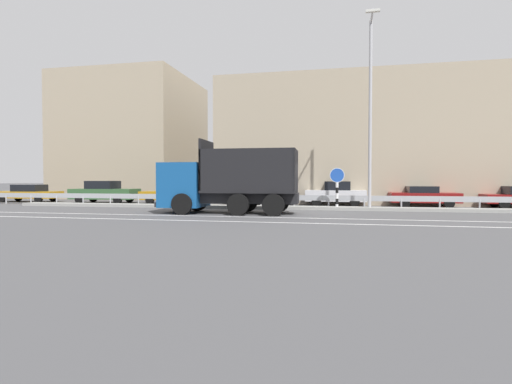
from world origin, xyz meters
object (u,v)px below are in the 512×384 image
Objects in this scene: dump_truck at (213,187)px; median_road_sign at (337,187)px; parked_car_4 at (262,193)px; church_tower at (461,138)px; parked_car_3 at (174,193)px; parked_car_1 at (28,193)px; parked_car_5 at (336,194)px; parked_car_6 at (423,196)px; parked_car_2 at (105,192)px; street_lamp_1 at (370,107)px.

median_road_sign is at bearing -62.63° from dump_truck.
church_tower is at bearing -40.42° from parked_car_4.
parked_car_3 is (-5.12, 6.98, -0.60)m from dump_truck.
parked_car_1 is (-17.14, 6.96, -0.65)m from dump_truck.
parked_car_1 is at bearing 88.73° from parked_car_3.
parked_car_6 is at bearing -93.32° from parked_car_5.
parked_car_5 is at bearing -93.43° from parked_car_1.
parked_car_1 is at bearing -148.97° from church_tower.
parked_car_2 is 1.25× the size of parked_car_5.
parked_car_3 is (-13.10, 3.70, -4.94)m from street_lamp_1.
church_tower is at bearing 65.66° from street_lamp_1.
dump_truck is at bearing -59.23° from parked_car_6.
street_lamp_1 is 2.25× the size of parked_car_4.
parked_car_3 reaches higher than parked_car_1.
parked_car_6 is (10.29, -0.19, -0.10)m from parked_car_4.
parked_car_6 is (28.59, -0.05, -0.00)m from parked_car_1.
church_tower reaches higher than parked_car_2.
parked_car_2 reaches higher than parked_car_3.
dump_truck reaches higher than parked_car_1.
parked_car_2 is 1.19× the size of parked_car_6.
street_lamp_1 is 9.22m from parked_car_4.
church_tower reaches higher than median_road_sign.
parked_car_2 is 11.65m from parked_car_4.
church_tower is at bearing 123.50° from parked_car_2.
dump_truck reaches higher than parked_car_6.
parked_car_4 is 0.33× the size of church_tower.
parked_car_1 is 12.02m from parked_car_3.
street_lamp_1 is 2.15× the size of parked_car_2.
median_road_sign is (6.21, 3.49, -0.04)m from dump_truck.
dump_truck is at bearing -124.05° from church_tower.
street_lamp_1 is 28.34m from church_tower.
parked_car_4 is 10.29m from parked_car_6.
parked_car_4 is at bearing -130.05° from church_tower.
parked_car_2 is 21.93m from parked_car_6.
median_road_sign is at bearing 173.24° from street_lamp_1.
parked_car_2 is (-10.48, 6.74, -0.53)m from dump_truck.
parked_car_2 is at bearing 91.12° from parked_car_3.
street_lamp_1 is 25.87m from parked_car_1.
parked_car_5 is (6.13, 7.21, -0.54)m from dump_truck.
dump_truck reaches higher than parked_car_2.
median_road_sign reaches higher than parked_car_3.
street_lamp_1 is (7.98, 3.28, 4.35)m from dump_truck.
parked_car_5 is at bearing -42.27° from dump_truck.
parked_car_1 is 28.59m from parked_car_6.
parked_car_1 is at bearing -94.89° from parked_car_2.
parked_car_6 is at bearing -91.60° from parked_car_3.
parked_car_6 is at bearing -60.85° from dump_truck.
parked_car_4 is (1.17, 7.09, -0.55)m from dump_truck.
street_lamp_1 reaches higher than parked_car_4.
parked_car_2 reaches higher than parked_car_4.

